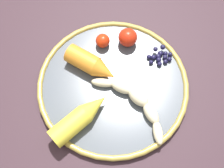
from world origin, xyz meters
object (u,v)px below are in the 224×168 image
tomato_mid (128,37)px  banana (135,101)px  dining_table (115,96)px  blueberry_pile (160,56)px  carrot_yellow (80,118)px  carrot_orange (92,64)px  tomato_near (103,41)px  plate (112,85)px

tomato_mid → banana: bearing=117.4°
dining_table → blueberry_pile: 0.16m
carrot_yellow → dining_table: bearing=-104.3°
carrot_orange → tomato_mid: same height
carrot_orange → carrot_yellow: size_ratio=0.88×
tomato_near → banana: bearing=138.3°
plate → banana: 0.07m
plate → tomato_mid: size_ratio=7.73×
banana → blueberry_pile: banana is taller
plate → blueberry_pile: bearing=-126.3°
carrot_orange → blueberry_pile: (-0.13, -0.09, -0.01)m
tomato_mid → dining_table: bearing=95.9°
tomato_near → blueberry_pile: bearing=-172.5°
tomato_near → tomato_mid: (-0.05, -0.03, 0.01)m
dining_table → carrot_yellow: 0.17m
carrot_orange → tomato_near: (0.00, -0.07, -0.01)m
carrot_orange → blueberry_pile: bearing=-146.7°
banana → tomato_mid: bearing=-62.6°
dining_table → plate: plate is taller
banana → carrot_yellow: bearing=42.4°
carrot_yellow → blueberry_pile: size_ratio=2.54×
plate → carrot_orange: 0.06m
plate → carrot_yellow: 0.11m
carrot_yellow → carrot_orange: bearing=-76.7°
blueberry_pile → tomato_mid: bearing=-6.6°
carrot_orange → tomato_near: size_ratio=3.81×
plate → tomato_near: bearing=-55.3°
plate → carrot_yellow: (0.03, 0.10, 0.02)m
banana → blueberry_pile: bearing=-96.2°
tomato_mid → carrot_orange: bearing=63.7°
carrot_orange → carrot_yellow: bearing=103.3°
carrot_orange → plate: bearing=162.8°
tomato_mid → carrot_yellow: bearing=85.1°
blueberry_pile → banana: bearing=83.8°
carrot_orange → blueberry_pile: 0.16m
blueberry_pile → tomato_near: size_ratio=1.71×
dining_table → tomato_mid: bearing=-84.1°
blueberry_pile → tomato_near: tomato_near is taller
dining_table → tomato_near: size_ratio=37.17×
dining_table → carrot_orange: size_ratio=9.76×
banana → tomato_mid: tomato_mid is taller
dining_table → carrot_yellow: bearing=75.7°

